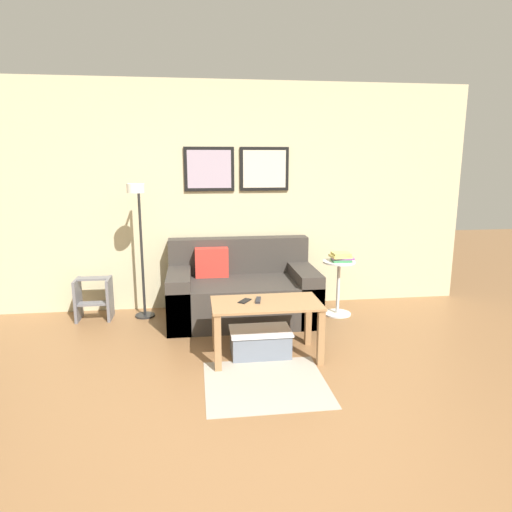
% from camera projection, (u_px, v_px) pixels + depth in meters
% --- Properties ---
extents(ground_plane, '(16.00, 16.00, 0.00)m').
position_uv_depth(ground_plane, '(270.00, 462.00, 2.62)').
color(ground_plane, brown).
extents(wall_back, '(5.60, 0.09, 2.55)m').
position_uv_depth(wall_back, '(229.00, 197.00, 5.20)').
color(wall_back, '#C6BC93').
rests_on(wall_back, ground_plane).
extents(area_rug, '(0.94, 0.87, 0.01)m').
position_uv_depth(area_rug, '(266.00, 384.00, 3.52)').
color(area_rug, '#A39989').
rests_on(area_rug, ground_plane).
extents(couch, '(1.57, 0.92, 0.83)m').
position_uv_depth(couch, '(241.00, 292.00, 4.95)').
color(couch, '#38332D').
rests_on(couch, ground_plane).
extents(coffee_table, '(0.94, 0.51, 0.50)m').
position_uv_depth(coffee_table, '(266.00, 314.00, 3.94)').
color(coffee_table, '#997047').
rests_on(coffee_table, ground_plane).
extents(storage_bin, '(0.54, 0.35, 0.23)m').
position_uv_depth(storage_bin, '(260.00, 342.00, 4.04)').
color(storage_bin, slate).
rests_on(storage_bin, ground_plane).
extents(floor_lamp, '(0.21, 0.42, 1.47)m').
position_uv_depth(floor_lamp, '(139.00, 228.00, 4.71)').
color(floor_lamp, black).
rests_on(floor_lamp, ground_plane).
extents(side_table, '(0.36, 0.36, 0.61)m').
position_uv_depth(side_table, '(338.00, 283.00, 5.04)').
color(side_table, silver).
rests_on(side_table, ground_plane).
extents(book_stack, '(0.26, 0.20, 0.10)m').
position_uv_depth(book_stack, '(341.00, 257.00, 4.97)').
color(book_stack, '#387F4C').
rests_on(book_stack, side_table).
extents(remote_control, '(0.07, 0.15, 0.02)m').
position_uv_depth(remote_control, '(258.00, 300.00, 3.94)').
color(remote_control, '#232328').
rests_on(remote_control, coffee_table).
extents(cell_phone, '(0.13, 0.15, 0.01)m').
position_uv_depth(cell_phone, '(245.00, 301.00, 3.94)').
color(cell_phone, black).
rests_on(cell_phone, coffee_table).
extents(step_stool, '(0.37, 0.29, 0.45)m').
position_uv_depth(step_stool, '(94.00, 298.00, 4.91)').
color(step_stool, slate).
rests_on(step_stool, ground_plane).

